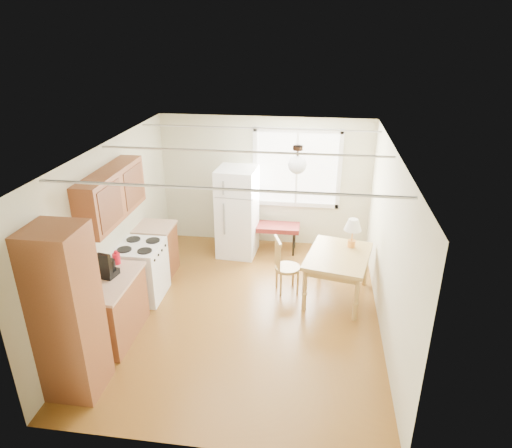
% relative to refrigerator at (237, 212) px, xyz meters
% --- Properties ---
extents(room_shell, '(4.60, 5.60, 2.62)m').
position_rel_refrigerator_xyz_m(room_shell, '(0.44, -1.90, 0.41)').
color(room_shell, '#5B3612').
rests_on(room_shell, ground).
extents(kitchen_run, '(0.65, 3.40, 2.20)m').
position_rel_refrigerator_xyz_m(kitchen_run, '(-1.27, -2.54, 0.00)').
color(kitchen_run, brown).
rests_on(kitchen_run, ground).
extents(window_unit, '(1.64, 0.05, 1.51)m').
position_rel_refrigerator_xyz_m(window_unit, '(1.04, 0.57, 0.71)').
color(window_unit, white).
rests_on(window_unit, room_shell).
extents(pendant_light, '(0.26, 0.26, 0.40)m').
position_rel_refrigerator_xyz_m(pendant_light, '(1.14, -1.50, 1.40)').
color(pendant_light, '#311F15').
rests_on(pendant_light, room_shell).
extents(refrigerator, '(0.73, 0.74, 1.68)m').
position_rel_refrigerator_xyz_m(refrigerator, '(0.00, 0.00, 0.00)').
color(refrigerator, white).
rests_on(refrigerator, ground).
extents(bench, '(1.17, 0.44, 0.54)m').
position_rel_refrigerator_xyz_m(bench, '(0.57, 0.19, -0.36)').
color(bench, '#591715').
rests_on(bench, ground).
extents(dining_table, '(1.14, 1.37, 0.76)m').
position_rel_refrigerator_xyz_m(dining_table, '(1.82, -1.30, -0.18)').
color(dining_table, olive).
rests_on(dining_table, ground).
extents(chair, '(0.45, 0.45, 0.93)m').
position_rel_refrigerator_xyz_m(chair, '(0.95, -1.26, -0.30)').
color(chair, olive).
rests_on(chair, ground).
extents(table_lamp, '(0.28, 0.28, 0.48)m').
position_rel_refrigerator_xyz_m(table_lamp, '(2.03, -1.00, 0.27)').
color(table_lamp, '#DA9245').
rests_on(table_lamp, dining_table).
extents(coffee_maker, '(0.23, 0.28, 0.38)m').
position_rel_refrigerator_xyz_m(coffee_maker, '(-1.28, -2.67, 0.20)').
color(coffee_maker, black).
rests_on(coffee_maker, kitchen_run).
extents(kettle, '(0.11, 0.11, 0.21)m').
position_rel_refrigerator_xyz_m(kettle, '(-1.32, -2.30, 0.15)').
color(kettle, red).
rests_on(kettle, kitchen_run).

